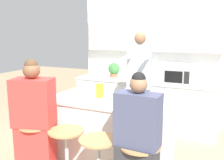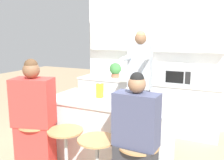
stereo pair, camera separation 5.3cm
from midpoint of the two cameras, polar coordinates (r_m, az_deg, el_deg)
wall_back at (r=5.03m, az=9.59°, el=7.68°), size 2.90×0.22×2.70m
back_counter at (r=4.88m, az=8.09°, el=-5.27°), size 2.69×0.70×0.92m
kitchen_island at (r=3.47m, az=-0.16°, el=-11.70°), size 1.66×0.84×0.92m
bar_stool_leftmost at (r=3.32m, az=-16.42°, el=-14.33°), size 0.41×0.41×0.69m
bar_stool_center_left at (r=3.07m, az=-9.93°, el=-16.21°), size 0.41×0.41×0.69m
person_cooking at (r=3.84m, az=6.69°, el=-2.49°), size 0.39×0.61×1.83m
person_wrapped_blanket at (r=3.19m, az=-16.85°, el=-9.54°), size 0.53×0.41×1.49m
person_seated_near at (r=2.57m, az=6.05°, el=-15.65°), size 0.44×0.28×1.43m
cooking_pot at (r=3.41m, az=5.45°, el=-3.01°), size 0.31×0.22×0.13m
fruit_bowl at (r=3.52m, az=-5.90°, el=-3.04°), size 0.21×0.21×0.08m
coffee_cup_near at (r=3.19m, az=7.04°, el=-4.50°), size 0.10×0.07×0.08m
juice_carton at (r=3.41m, az=-2.36°, el=-2.41°), size 0.08×0.08×0.21m
microwave at (r=4.57m, az=15.40°, el=0.94°), size 0.49×0.35×0.27m
potted_plant at (r=4.99m, az=1.08°, el=2.41°), size 0.24×0.24×0.30m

